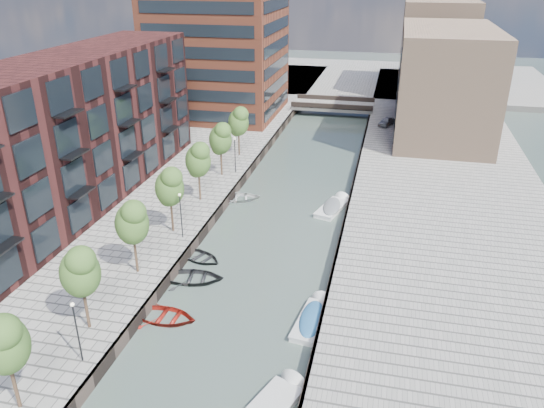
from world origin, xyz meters
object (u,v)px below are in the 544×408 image
(tree_5, at_px, (220,138))
(tree_3, at_px, (169,186))
(tree_0, at_px, (3,342))
(bridge, at_px, (333,105))
(car, at_px, (386,121))
(tree_4, at_px, (198,159))
(tree_6, at_px, (238,121))
(sloop_4, at_px, (200,259))
(sloop_2, at_px, (165,319))
(tree_1, at_px, (80,270))
(motorboat_4, at_px, (334,207))
(sloop_3, at_px, (239,200))
(sloop_1, at_px, (194,280))
(motorboat_2, at_px, (273,407))
(tree_2, at_px, (132,221))
(motorboat_3, at_px, (314,318))

(tree_5, bearing_deg, tree_3, -90.00)
(tree_0, bearing_deg, tree_5, 90.00)
(bridge, height_order, car, bridge)
(tree_4, bearing_deg, tree_6, 90.00)
(tree_0, distance_m, sloop_4, 19.46)
(bridge, xyz_separation_m, sloop_2, (-4.62, -57.94, -1.39))
(car, bearing_deg, sloop_4, -87.41)
(tree_6, relative_size, sloop_2, 1.31)
(tree_1, bearing_deg, motorboat_4, 61.32)
(tree_3, relative_size, tree_6, 1.00)
(tree_0, height_order, sloop_2, tree_0)
(sloop_4, relative_size, motorboat_4, 0.71)
(tree_5, relative_size, tree_6, 1.00)
(car, bearing_deg, sloop_3, -95.12)
(sloop_1, xyz_separation_m, sloop_4, (-0.67, 3.22, 0.00))
(tree_5, bearing_deg, bridge, 75.56)
(tree_6, bearing_deg, car, 45.04)
(tree_0, xyz_separation_m, motorboat_2, (12.98, 3.85, -5.20))
(tree_0, distance_m, tree_6, 42.00)
(bridge, height_order, motorboat_4, bridge)
(tree_1, bearing_deg, sloop_2, 38.24)
(tree_1, xyz_separation_m, motorboat_2, (12.98, -3.15, -5.20))
(sloop_4, bearing_deg, tree_3, 74.48)
(tree_2, xyz_separation_m, sloop_3, (3.14, 16.89, -5.31))
(tree_4, xyz_separation_m, sloop_3, (3.14, 2.89, -5.31))
(motorboat_3, xyz_separation_m, motorboat_4, (-0.88, 18.62, 0.01))
(bridge, bearing_deg, tree_5, -104.44)
(sloop_3, relative_size, car, 1.32)
(bridge, bearing_deg, tree_4, -102.00)
(sloop_2, height_order, motorboat_2, motorboat_2)
(tree_0, xyz_separation_m, sloop_2, (3.88, 10.06, -5.31))
(sloop_1, relative_size, sloop_2, 1.04)
(tree_2, height_order, motorboat_4, tree_2)
(tree_2, relative_size, sloop_1, 1.26)
(sloop_3, relative_size, sloop_4, 1.14)
(tree_4, distance_m, sloop_1, 14.45)
(tree_4, height_order, sloop_3, tree_4)
(tree_3, bearing_deg, tree_5, 90.00)
(sloop_2, xyz_separation_m, sloop_3, (-0.75, 20.83, 0.00))
(car, bearing_deg, tree_0, -84.90)
(bridge, xyz_separation_m, tree_5, (-8.50, -33.00, 3.92))
(tree_0, relative_size, tree_1, 1.00)
(bridge, height_order, tree_1, tree_1)
(tree_1, distance_m, motorboat_3, 15.78)
(tree_6, bearing_deg, tree_5, -90.00)
(tree_3, relative_size, motorboat_4, 1.06)
(tree_0, xyz_separation_m, car, (17.27, 59.30, -3.72))
(tree_5, xyz_separation_m, sloop_2, (3.88, -24.94, -5.31))
(motorboat_4, bearing_deg, bridge, 97.04)
(tree_2, height_order, sloop_4, tree_2)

